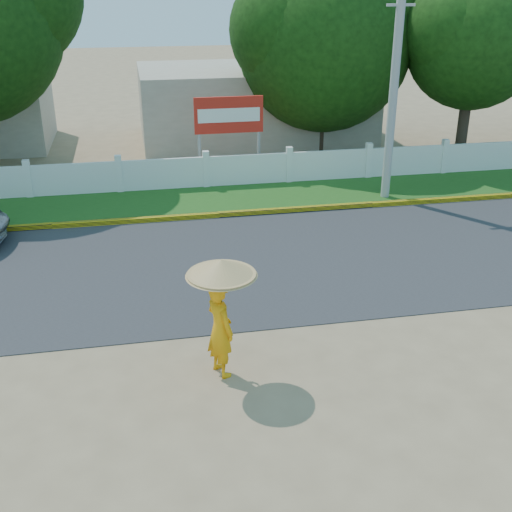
{
  "coord_description": "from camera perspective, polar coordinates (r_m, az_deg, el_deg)",
  "views": [
    {
      "loc": [
        -2.45,
        -10.57,
        6.95
      ],
      "look_at": [
        0.0,
        2.0,
        1.3
      ],
      "focal_mm": 45.0,
      "sensor_mm": 36.0,
      "label": 1
    }
  ],
  "objects": [
    {
      "name": "billboard",
      "position": [
        23.62,
        -2.43,
        12.04
      ],
      "size": [
        2.5,
        0.13,
        2.95
      ],
      "color": "gray",
      "rests_on": "ground"
    },
    {
      "name": "curb",
      "position": [
        20.0,
        -3.32,
        3.68
      ],
      "size": [
        40.0,
        0.18,
        0.16
      ],
      "primitive_type": "cube",
      "color": "yellow",
      "rests_on": "ground"
    },
    {
      "name": "building_near",
      "position": [
        29.57,
        -0.22,
        13.39
      ],
      "size": [
        10.0,
        6.0,
        3.2
      ],
      "primitive_type": "cube",
      "color": "#B7AD99",
      "rests_on": "ground"
    },
    {
      "name": "monk_with_parasol",
      "position": [
        11.63,
        -3.17,
        -4.01
      ],
      "size": [
        1.29,
        1.29,
        2.35
      ],
      "color": "orange",
      "rests_on": "ground"
    },
    {
      "name": "road",
      "position": [
        16.77,
        -1.63,
        -0.65
      ],
      "size": [
        60.0,
        7.0,
        0.02
      ],
      "primitive_type": "cube",
      "color": "#38383A",
      "rests_on": "ground"
    },
    {
      "name": "grass_verge",
      "position": [
        21.61,
        -3.94,
        5.03
      ],
      "size": [
        60.0,
        3.5,
        0.03
      ],
      "primitive_type": "cube",
      "color": "#2D601E",
      "rests_on": "ground"
    },
    {
      "name": "tree_row",
      "position": [
        25.3,
        -3.78,
        19.09
      ],
      "size": [
        37.0,
        8.33,
        9.07
      ],
      "color": "#473828",
      "rests_on": "ground"
    },
    {
      "name": "ground",
      "position": [
        12.88,
        1.72,
        -8.85
      ],
      "size": [
        120.0,
        120.0,
        0.0
      ],
      "primitive_type": "plane",
      "color": "#9E8460",
      "rests_on": "ground"
    },
    {
      "name": "fence",
      "position": [
        22.82,
        -4.45,
        7.45
      ],
      "size": [
        40.0,
        0.1,
        1.1
      ],
      "primitive_type": "cube",
      "color": "silver",
      "rests_on": "ground"
    },
    {
      "name": "utility_pole",
      "position": [
        21.46,
        12.11,
        13.9
      ],
      "size": [
        0.28,
        0.28,
        6.89
      ],
      "primitive_type": "cylinder",
      "color": "#9A9A97",
      "rests_on": "ground"
    }
  ]
}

